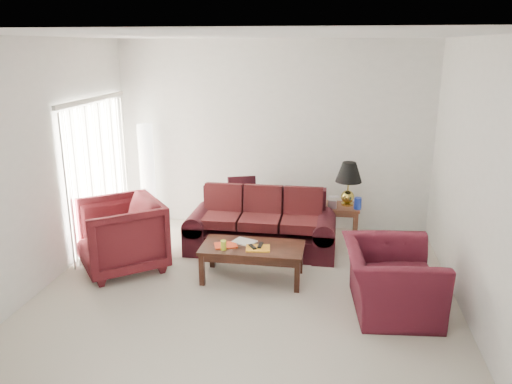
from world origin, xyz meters
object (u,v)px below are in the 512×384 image
end_table (342,222)px  floor_lamp (147,175)px  sofa (261,222)px  armchair_left (120,235)px  armchair_right (390,279)px  coffee_table (252,262)px

end_table → floor_lamp: 3.23m
sofa → end_table: (1.17, 0.63, -0.16)m
armchair_left → floor_lamp: bearing=150.2°
armchair_left → armchair_right: 3.49m
armchair_right → coffee_table: 1.75m
sofa → armchair_right: (1.69, -1.46, -0.06)m
armchair_left → armchair_right: size_ratio=0.91×
armchair_right → coffee_table: size_ratio=0.89×
armchair_left → coffee_table: (1.78, -0.03, -0.25)m
floor_lamp → armchair_left: size_ratio=1.63×
sofa → armchair_left: armchair_left is taller
end_table → coffee_table: (-1.14, -1.57, -0.05)m
sofa → end_table: sofa is taller
end_table → sofa: bearing=-151.5°
armchair_left → coffee_table: size_ratio=0.81×
coffee_table → armchair_right: bearing=-11.2°
armchair_left → coffee_table: 1.80m
end_table → armchair_left: size_ratio=0.52×
end_table → armchair_left: (-2.92, -1.53, 0.20)m
sofa → floor_lamp: 2.21m
floor_lamp → coffee_table: size_ratio=1.32×
end_table → coffee_table: 1.94m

